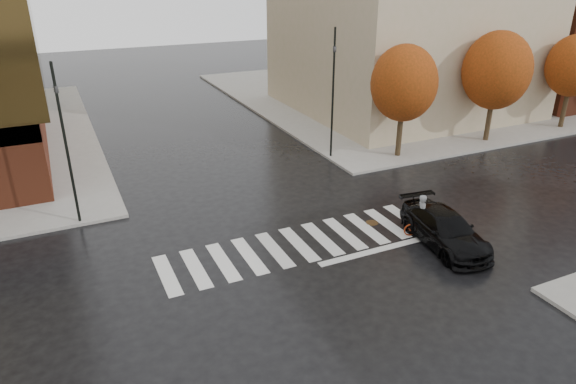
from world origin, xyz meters
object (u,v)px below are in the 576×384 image
traffic_light_nw (64,136)px  fire_hydrant (49,191)px  cyclist (422,221)px  traffic_light_ne (333,85)px  sedan (445,229)px

traffic_light_nw → fire_hydrant: 4.84m
cyclist → traffic_light_nw: bearing=77.8°
cyclist → traffic_light_ne: bearing=10.0°
traffic_light_ne → cyclist: bearing=77.8°
sedan → cyclist: (-0.31, 1.03, -0.06)m
sedan → traffic_light_ne: bearing=92.4°
cyclist → fire_hydrant: bearing=70.6°
fire_hydrant → sedan: bearing=-38.1°
cyclist → traffic_light_ne: traffic_light_ne is taller
cyclist → traffic_light_nw: traffic_light_nw is taller
sedan → fire_hydrant: 18.51m
cyclist → sedan: bearing=-146.6°
sedan → cyclist: bearing=113.6°
fire_hydrant → traffic_light_ne: bearing=-1.5°
sedan → traffic_light_ne: 11.66m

